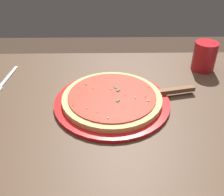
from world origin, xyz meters
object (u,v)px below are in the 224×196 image
Objects in this scene: serving_plate at (112,102)px; pizza at (112,98)px; cup_tall_drink at (204,56)px; fork at (5,81)px; pizza_server at (163,92)px.

pizza reaches higher than serving_plate.
cup_tall_drink reaches higher than serving_plate.
pizza is 2.83× the size of cup_tall_drink.
serving_plate is 1.88× the size of fork.
pizza_server is 1.20× the size of fork.
cup_tall_drink is at bearing 32.42° from pizza.
pizza reaches higher than pizza_server.
cup_tall_drink is 0.57× the size of fork.
serving_plate is 0.17m from pizza_server.
serving_plate is at bearing -20.56° from fork.
fork is (-0.37, 0.14, -0.00)m from serving_plate.
pizza reaches higher than fork.
cup_tall_drink is (0.34, 0.22, 0.03)m from pizza.
pizza is at bearing -20.56° from fork.
serving_plate is 1.56× the size of pizza_server.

